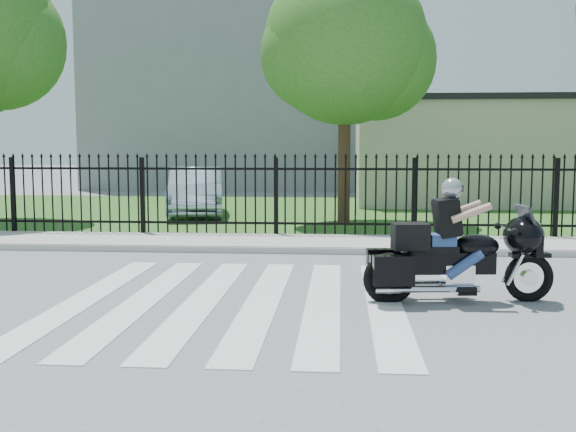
{
  "coord_description": "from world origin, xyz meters",
  "views": [
    {
      "loc": [
        1.42,
        -8.69,
        2.06
      ],
      "look_at": [
        0.63,
        1.38,
        1.0
      ],
      "focal_mm": 42.0,
      "sensor_mm": 36.0,
      "label": 1
    }
  ],
  "objects": [
    {
      "name": "building_tall",
      "position": [
        -3.0,
        26.0,
        6.0
      ],
      "size": [
        15.0,
        10.0,
        12.0
      ],
      "primitive_type": "cube",
      "color": "gray",
      "rests_on": "ground"
    },
    {
      "name": "crosswalk",
      "position": [
        0.0,
        0.0,
        0.01
      ],
      "size": [
        5.0,
        5.5,
        0.01
      ],
      "primitive_type": null,
      "color": "silver",
      "rests_on": "ground"
    },
    {
      "name": "sidewalk",
      "position": [
        0.0,
        5.0,
        0.06
      ],
      "size": [
        40.0,
        2.0,
        0.12
      ],
      "primitive_type": "cube",
      "color": "#ADAAA3",
      "rests_on": "ground"
    },
    {
      "name": "tree_mid",
      "position": [
        1.5,
        9.0,
        4.67
      ],
      "size": [
        4.2,
        4.2,
        6.78
      ],
      "color": "#382316",
      "rests_on": "ground"
    },
    {
      "name": "motorcycle_rider",
      "position": [
        2.91,
        0.2,
        0.69
      ],
      "size": [
        2.54,
        0.96,
        1.68
      ],
      "rotation": [
        0.0,
        0.0,
        0.11
      ],
      "color": "black",
      "rests_on": "ground"
    },
    {
      "name": "building_low",
      "position": [
        7.0,
        16.0,
        1.75
      ],
      "size": [
        10.0,
        6.0,
        3.5
      ],
      "primitive_type": "cube",
      "color": "beige",
      "rests_on": "ground"
    },
    {
      "name": "grass_strip",
      "position": [
        0.0,
        12.0,
        0.01
      ],
      "size": [
        40.0,
        12.0,
        0.02
      ],
      "primitive_type": "cube",
      "color": "#2C5D20",
      "rests_on": "ground"
    },
    {
      "name": "ground",
      "position": [
        0.0,
        0.0,
        0.0
      ],
      "size": [
        120.0,
        120.0,
        0.0
      ],
      "primitive_type": "plane",
      "color": "slate",
      "rests_on": "ground"
    },
    {
      "name": "iron_fence",
      "position": [
        0.0,
        6.0,
        0.9
      ],
      "size": [
        26.0,
        0.04,
        1.8
      ],
      "color": "black",
      "rests_on": "ground"
    },
    {
      "name": "curb",
      "position": [
        0.0,
        4.0,
        0.06
      ],
      "size": [
        40.0,
        0.12,
        0.12
      ],
      "primitive_type": "cube",
      "color": "#ADAAA3",
      "rests_on": "ground"
    },
    {
      "name": "building_low_roof",
      "position": [
        7.0,
        16.0,
        3.6
      ],
      "size": [
        10.2,
        6.2,
        0.2
      ],
      "primitive_type": "cube",
      "color": "black",
      "rests_on": "building_low"
    },
    {
      "name": "parked_car",
      "position": [
        -2.79,
        10.59,
        0.72
      ],
      "size": [
        2.27,
        4.47,
        1.4
      ],
      "primitive_type": "imported",
      "rotation": [
        0.0,
        0.0,
        0.19
      ],
      "color": "#AFC1DC",
      "rests_on": "grass_strip"
    }
  ]
}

